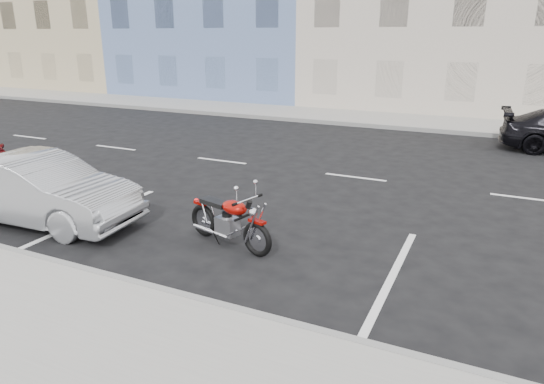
# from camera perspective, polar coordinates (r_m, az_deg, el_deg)

# --- Properties ---
(ground) EXTENTS (120.00, 120.00, 0.00)m
(ground) POSITION_cam_1_polar(r_m,az_deg,el_deg) (12.32, 18.75, 0.53)
(ground) COLOR black
(ground) RESTS_ON ground
(sidewalk_far) EXTENTS (80.00, 3.40, 0.15)m
(sidewalk_far) POSITION_cam_1_polar(r_m,az_deg,el_deg) (21.64, 8.46, 8.76)
(sidewalk_far) COLOR gray
(sidewalk_far) RESTS_ON ground
(curb_near) EXTENTS (80.00, 0.12, 0.16)m
(curb_near) POSITION_cam_1_polar(r_m,az_deg,el_deg) (8.51, -24.87, -7.53)
(curb_near) COLOR gray
(curb_near) RESTS_ON ground
(curb_far) EXTENTS (80.00, 0.12, 0.16)m
(curb_far) POSITION_cam_1_polar(r_m,az_deg,el_deg) (20.04, 7.01, 8.09)
(curb_far) COLOR gray
(curb_far) RESTS_ON ground
(motorcycle) EXTENTS (1.87, 0.79, 0.96)m
(motorcycle) POSITION_cam_1_polar(r_m,az_deg,el_deg) (7.94, -1.62, -4.73)
(motorcycle) COLOR black
(motorcycle) RESTS_ON ground
(sedan_silver) EXTENTS (4.13, 1.67, 1.33)m
(sedan_silver) POSITION_cam_1_polar(r_m,az_deg,el_deg) (10.34, -25.75, 0.26)
(sedan_silver) COLOR #93959A
(sedan_silver) RESTS_ON ground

